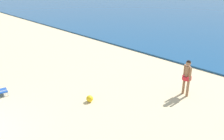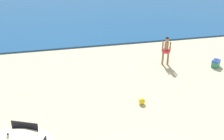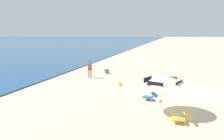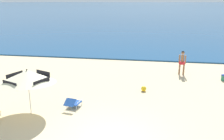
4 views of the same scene
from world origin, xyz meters
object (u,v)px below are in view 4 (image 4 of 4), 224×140
object	(u,v)px
lounge_chair_beside_umbrella	(73,103)
person_standing_near_shore	(182,61)
beach_ball	(144,89)
beach_umbrella_striped_main	(27,76)

from	to	relation	value
lounge_chair_beside_umbrella	person_standing_near_shore	size ratio (longest dim) A/B	0.60
lounge_chair_beside_umbrella	beach_ball	bearing A→B (deg)	39.73
beach_umbrella_striped_main	lounge_chair_beside_umbrella	size ratio (longest dim) A/B	2.58
beach_umbrella_striped_main	lounge_chair_beside_umbrella	distance (m)	2.36
beach_umbrella_striped_main	beach_ball	bearing A→B (deg)	34.88
beach_umbrella_striped_main	person_standing_near_shore	size ratio (longest dim) A/B	1.55
person_standing_near_shore	beach_umbrella_striped_main	bearing A→B (deg)	-136.74
beach_umbrella_striped_main	lounge_chair_beside_umbrella	bearing A→B (deg)	24.02
person_standing_near_shore	beach_ball	xyz separation A→B (m)	(-2.42, -3.48, -0.80)
beach_umbrella_striped_main	beach_ball	xyz separation A→B (m)	(4.91, 3.43, -1.56)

